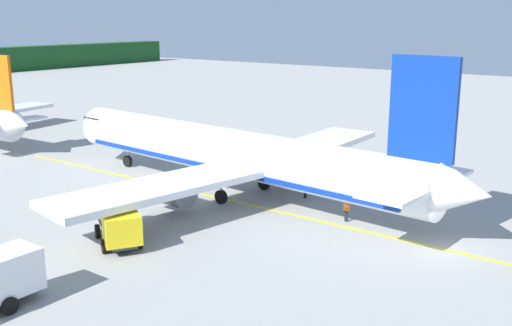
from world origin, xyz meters
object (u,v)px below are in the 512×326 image
cargo_container_near (363,190)px  cargo_container_mid (447,188)px  crew_loader_left (305,187)px  crew_marshaller (347,208)px  airliner_foreground (235,154)px  service_truck_fuel (116,220)px

cargo_container_near → cargo_container_mid: bearing=-51.1°
cargo_container_near → crew_loader_left: cargo_container_near is taller
cargo_container_mid → crew_loader_left: size_ratio=1.18×
crew_marshaller → cargo_container_mid: bearing=-22.3°
airliner_foreground → cargo_container_mid: (8.98, -14.46, -2.49)m
service_truck_fuel → crew_loader_left: bearing=-17.4°
airliner_foreground → crew_loader_left: size_ratio=25.69×
cargo_container_mid → airliner_foreground: bearing=121.8°
airliner_foreground → cargo_container_mid: airliner_foreground is taller
airliner_foreground → cargo_container_near: size_ratio=22.56×
airliner_foreground → crew_marshaller: bearing=-92.9°
airliner_foreground → service_truck_fuel: bearing=-178.2°
cargo_container_mid → crew_marshaller: bearing=157.7°
cargo_container_near → crew_loader_left: (-2.20, 3.99, 0.08)m
service_truck_fuel → crew_loader_left: 16.04m
cargo_container_mid → crew_loader_left: bearing=124.9°
crew_loader_left → cargo_container_mid: bearing=-55.1°
service_truck_fuel → airliner_foreground: bearing=1.8°
service_truck_fuel → crew_loader_left: service_truck_fuel is taller
cargo_container_mid → crew_marshaller: cargo_container_mid is taller
cargo_container_near → crew_marshaller: (-5.26, -1.37, 0.10)m
cargo_container_mid → cargo_container_near: bearing=128.9°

